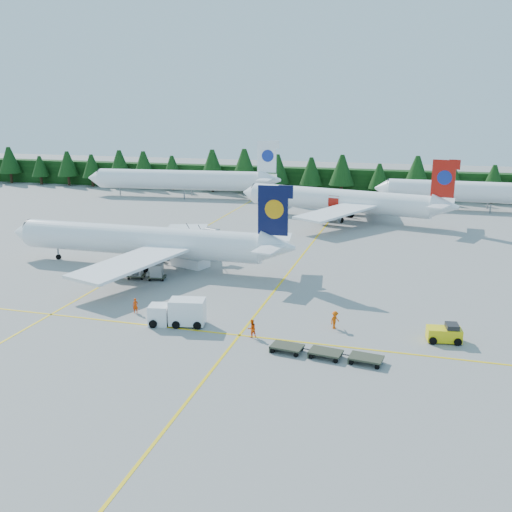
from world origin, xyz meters
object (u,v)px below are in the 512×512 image
(airliner_red, at_px, (334,200))
(airstairs, at_px, (192,259))
(baggage_tug, at_px, (445,333))
(airliner_navy, at_px, (135,241))
(service_truck, at_px, (177,312))

(airliner_red, bearing_deg, airstairs, -96.88)
(airstairs, xyz_separation_m, baggage_tug, (31.14, -17.15, -0.15))
(airliner_navy, height_order, service_truck, airliner_navy)
(airliner_navy, bearing_deg, service_truck, -52.70)
(airliner_navy, relative_size, airliner_red, 0.97)
(airliner_red, height_order, service_truck, airliner_red)
(airliner_navy, relative_size, baggage_tug, 12.22)
(airliner_navy, bearing_deg, baggage_tug, -21.41)
(airliner_navy, height_order, airstairs, airliner_navy)
(airliner_red, xyz_separation_m, baggage_tug, (17.77, -53.99, -2.75))
(airliner_red, distance_m, airstairs, 39.27)
(airliner_navy, distance_m, airstairs, 7.72)
(airliner_navy, bearing_deg, airstairs, 16.47)
(airliner_navy, distance_m, airliner_red, 43.91)
(airstairs, xyz_separation_m, service_truck, (6.48, -19.89, 0.36))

